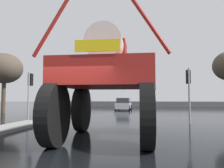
# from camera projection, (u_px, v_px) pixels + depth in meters

# --- Properties ---
(ground_plane) EXTENTS (120.00, 120.00, 0.00)m
(ground_plane) POSITION_uv_depth(u_px,v_px,m) (125.00, 113.00, 23.08)
(ground_plane) COLOR black
(oversize_sprayer) EXTENTS (4.36, 5.52, 4.84)m
(oversize_sprayer) POSITION_uv_depth(u_px,v_px,m) (107.00, 82.00, 8.52)
(oversize_sprayer) COLOR black
(oversize_sprayer) RESTS_ON ground
(sedan_ahead) EXTENTS (1.93, 4.13, 1.52)m
(sedan_ahead) POSITION_uv_depth(u_px,v_px,m) (124.00, 104.00, 28.42)
(sedan_ahead) COLOR #B7B7BF
(sedan_ahead) RESTS_ON ground
(traffic_signal_near_left) EXTENTS (0.24, 0.54, 3.32)m
(traffic_signal_near_left) POSITION_uv_depth(u_px,v_px,m) (30.00, 85.00, 15.16)
(traffic_signal_near_left) COLOR gray
(traffic_signal_near_left) RESTS_ON ground
(traffic_signal_near_right) EXTENTS (0.24, 0.54, 3.36)m
(traffic_signal_near_right) POSITION_uv_depth(u_px,v_px,m) (188.00, 83.00, 13.55)
(traffic_signal_near_right) COLOR gray
(traffic_signal_near_right) RESTS_ON ground
(traffic_signal_far_left) EXTENTS (0.24, 0.55, 3.80)m
(traffic_signal_far_left) POSITION_uv_depth(u_px,v_px,m) (147.00, 89.00, 31.98)
(traffic_signal_far_left) COLOR gray
(traffic_signal_far_left) RESTS_ON ground
(traffic_signal_far_right) EXTENTS (0.24, 0.55, 3.52)m
(traffic_signal_far_right) POSITION_uv_depth(u_px,v_px,m) (155.00, 91.00, 31.81)
(traffic_signal_far_right) COLOR gray
(traffic_signal_far_right) RESTS_ON ground
(bare_tree_left) EXTENTS (3.62, 3.62, 6.09)m
(bare_tree_left) POSITION_uv_depth(u_px,v_px,m) (4.00, 69.00, 22.53)
(bare_tree_left) COLOR #473828
(bare_tree_left) RESTS_ON ground
(roadside_barrier) EXTENTS (31.39, 0.24, 0.90)m
(roadside_barrier) POSITION_uv_depth(u_px,v_px,m) (134.00, 104.00, 38.81)
(roadside_barrier) COLOR #59595B
(roadside_barrier) RESTS_ON ground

